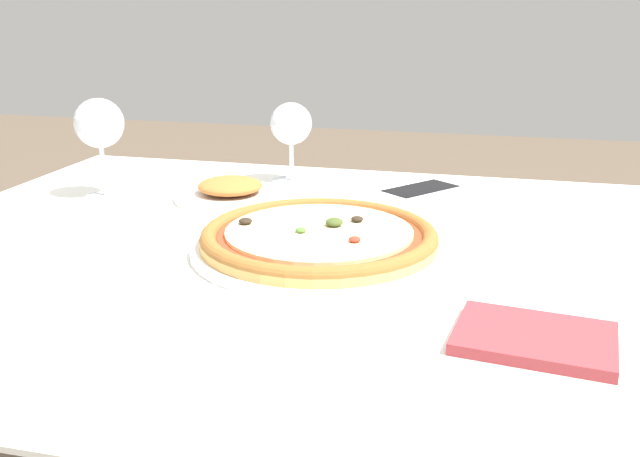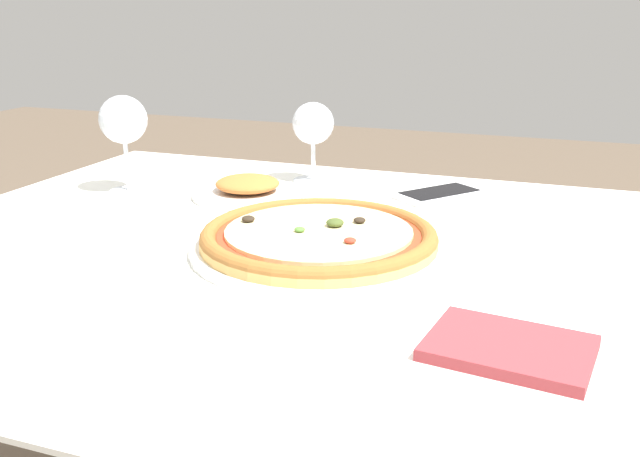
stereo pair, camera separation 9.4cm
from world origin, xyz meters
TOP-DOWN VIEW (x-y plane):
  - dining_table at (0.00, 0.00)m, footprint 1.11×0.96m
  - pizza_plate at (0.06, 0.00)m, footprint 0.34×0.34m
  - wine_glass_far_left at (-0.09, 0.35)m, footprint 0.08×0.08m
  - wine_glass_far_right at (-0.36, 0.17)m, footprint 0.08×0.08m
  - cell_phone at (0.15, 0.32)m, footprint 0.14×0.16m
  - side_plate at (-0.15, 0.22)m, footprint 0.19×0.19m
  - napkin_folded at (0.32, -0.21)m, footprint 0.16×0.13m

SIDE VIEW (x-z plane):
  - dining_table at x=0.00m, z-range 0.27..0.99m
  - cell_phone at x=0.15m, z-range 0.72..0.73m
  - napkin_folded at x=0.32m, z-range 0.72..0.73m
  - side_plate at x=-0.15m, z-range 0.72..0.75m
  - pizza_plate at x=0.06m, z-range 0.72..0.76m
  - wine_glass_far_left at x=-0.09m, z-range 0.75..0.90m
  - wine_glass_far_right at x=-0.36m, z-range 0.76..0.93m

